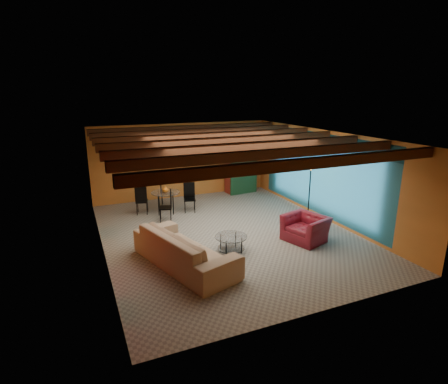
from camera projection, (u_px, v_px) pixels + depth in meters
name	position (u px, v px, depth m)	size (l,w,h in m)	color
room	(225.00, 148.00, 9.43)	(6.52, 8.01, 2.71)	gray
sofa	(185.00, 248.00, 8.09)	(2.80, 1.10, 0.82)	tan
armchair	(305.00, 228.00, 9.46)	(1.05, 0.91, 0.68)	maroon
coffee_table	(231.00, 244.00, 8.84)	(0.80, 0.80, 0.41)	white
dining_table	(166.00, 198.00, 11.57)	(1.84, 1.84, 0.96)	silver
armoire	(241.00, 167.00, 13.82)	(1.12, 0.55, 1.97)	maroon
floor_lamp	(309.00, 193.00, 10.69)	(0.36, 0.36, 1.80)	black
ceiling_fan	(227.00, 149.00, 9.34)	(1.50, 1.50, 0.44)	#472614
painting	(159.00, 154.00, 12.69)	(1.05, 0.03, 0.65)	black
potted_plant	(241.00, 135.00, 13.49)	(0.40, 0.35, 0.45)	#26661E
vase	(165.00, 181.00, 11.41)	(0.20, 0.20, 0.21)	orange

